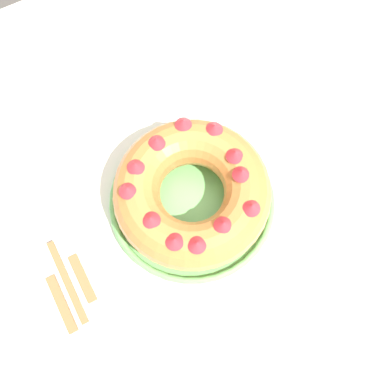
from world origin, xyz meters
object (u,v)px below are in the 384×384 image
(serving_dish, at_px, (192,202))
(bundt_cake, at_px, (192,192))
(cake_knife, at_px, (73,258))
(serving_knife, at_px, (51,279))
(fork, at_px, (56,256))

(serving_dish, xyz_separation_m, bundt_cake, (-0.00, 0.00, 0.05))
(bundt_cake, bearing_deg, cake_knife, 177.44)
(serving_dish, distance_m, bundt_cake, 0.05)
(bundt_cake, distance_m, cake_knife, 0.24)
(bundt_cake, xyz_separation_m, serving_knife, (-0.28, -0.01, -0.06))
(fork, xyz_separation_m, cake_knife, (0.03, -0.02, 0.00))
(fork, relative_size, cake_knife, 1.10)
(serving_dish, distance_m, fork, 0.26)
(fork, height_order, serving_knife, serving_knife)
(bundt_cake, xyz_separation_m, cake_knife, (-0.23, 0.01, -0.06))
(fork, distance_m, serving_knife, 0.04)
(serving_dish, bearing_deg, bundt_cake, 161.88)
(serving_dish, relative_size, cake_knife, 1.51)
(serving_dish, height_order, serving_knife, serving_dish)
(cake_knife, bearing_deg, serving_knife, -162.44)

